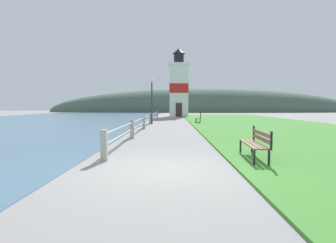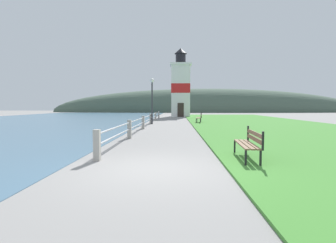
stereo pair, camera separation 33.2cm
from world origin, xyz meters
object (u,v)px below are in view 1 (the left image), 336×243
object	(u,v)px
park_bench_near	(256,142)
lighthouse	(179,87)
park_bench_midway	(199,117)
lamp_post	(152,93)

from	to	relation	value
park_bench_near	lighthouse	size ratio (longest dim) A/B	0.19
park_bench_near	lighthouse	world-z (taller)	lighthouse
park_bench_near	park_bench_midway	xyz separation A→B (m)	(0.00, 16.63, -0.00)
park_bench_near	lamp_post	bearing A→B (deg)	-70.39
park_bench_near	lamp_post	distance (m)	15.90
park_bench_near	park_bench_midway	distance (m)	16.63
park_bench_midway	lamp_post	xyz separation A→B (m)	(-4.26, -1.46, 2.20)
park_bench_near	lamp_post	size ratio (longest dim) A/B	0.49
lighthouse	lamp_post	bearing A→B (deg)	-99.57
lamp_post	lighthouse	bearing A→B (deg)	80.43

